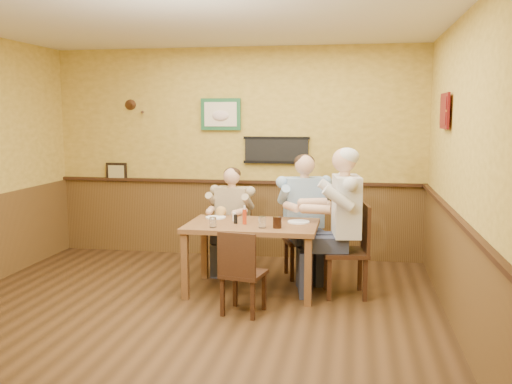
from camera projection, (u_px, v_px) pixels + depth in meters
room at (199, 139)px, 5.32m from camera, size 5.02×5.03×2.81m
dining_table at (252, 232)px, 6.15m from camera, size 1.40×0.90×0.75m
chair_back_left at (233, 239)px, 7.00m from camera, size 0.42×0.42×0.80m
chair_back_right at (303, 239)px, 6.72m from camera, size 0.53×0.53×0.92m
chair_right_end at (345, 250)px, 6.02m from camera, size 0.52×0.52×0.99m
chair_near_side at (244, 272)px, 5.49m from camera, size 0.45×0.45×0.83m
diner_tan_shirt at (233, 225)px, 6.98m from camera, size 0.60×0.60×1.15m
diner_blue_polo at (304, 223)px, 6.70m from camera, size 0.76×0.76×1.31m
diner_white_elder at (346, 230)px, 5.99m from camera, size 0.74×0.74×1.41m
water_glass_left at (213, 222)px, 5.92m from camera, size 0.09×0.09×0.11m
water_glass_mid at (262, 222)px, 5.89m from camera, size 0.10×0.10×0.12m
cola_tumbler at (277, 222)px, 5.88m from camera, size 0.12×0.12×0.12m
hot_sauce_bottle at (245, 216)px, 6.09m from camera, size 0.06×0.06×0.18m
salt_shaker at (234, 217)px, 6.27m from camera, size 0.05×0.05×0.10m
pepper_shaker at (236, 219)px, 6.13m from camera, size 0.05×0.05×0.10m
plate_far_left at (216, 217)px, 6.46m from camera, size 0.25×0.25×0.02m
plate_far_right at (299, 222)px, 6.19m from camera, size 0.28×0.28×0.02m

